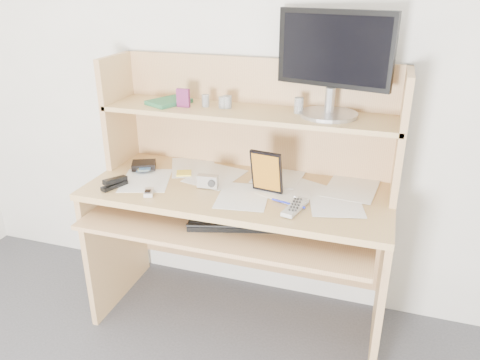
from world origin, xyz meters
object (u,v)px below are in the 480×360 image
(monitor, at_px, (333,60))
(desk, at_px, (243,192))
(keyboard, at_px, (238,221))
(game_case, at_px, (266,172))
(tv_remote, at_px, (295,207))

(monitor, bearing_deg, desk, -148.54)
(desk, bearing_deg, keyboard, -77.54)
(keyboard, height_order, game_case, game_case)
(game_case, height_order, monitor, monitor)
(desk, xyz_separation_m, tv_remote, (0.30, -0.22, 0.07))
(tv_remote, xyz_separation_m, monitor, (0.07, 0.33, 0.55))
(keyboard, bearing_deg, desk, 86.47)
(keyboard, relative_size, monitor, 0.91)
(tv_remote, bearing_deg, game_case, 155.42)
(keyboard, distance_m, monitor, 0.81)
(tv_remote, height_order, monitor, monitor)
(game_case, bearing_deg, desk, 152.54)
(desk, bearing_deg, game_case, -35.71)
(desk, height_order, monitor, monitor)
(desk, distance_m, keyboard, 0.24)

